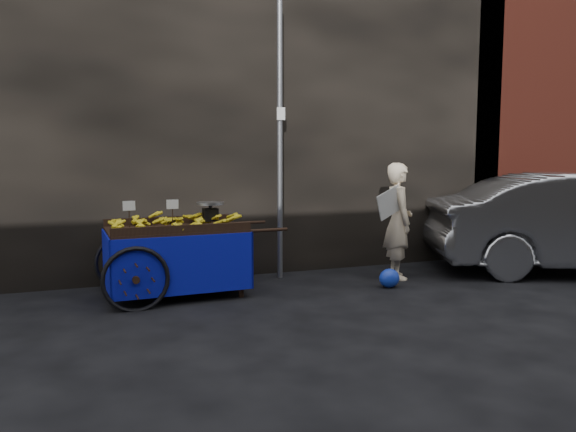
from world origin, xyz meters
name	(u,v)px	position (x,y,z in m)	size (l,w,h in m)	color
ground	(292,300)	(0.00, 0.00, 0.00)	(80.00, 80.00, 0.00)	black
building_wall	(259,113)	(0.39, 2.60, 2.50)	(13.50, 2.00, 5.00)	black
street_pole	(280,141)	(0.30, 1.30, 2.01)	(0.12, 0.10, 4.00)	slate
banana_cart	(171,235)	(-1.37, 0.77, 0.79)	(2.39, 1.22, 1.28)	black
vendor	(398,221)	(1.90, 0.64, 0.85)	(0.81, 0.70, 1.70)	beige
plastic_bag	(389,278)	(1.49, 0.16, 0.13)	(0.29, 0.23, 0.26)	#1833B8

